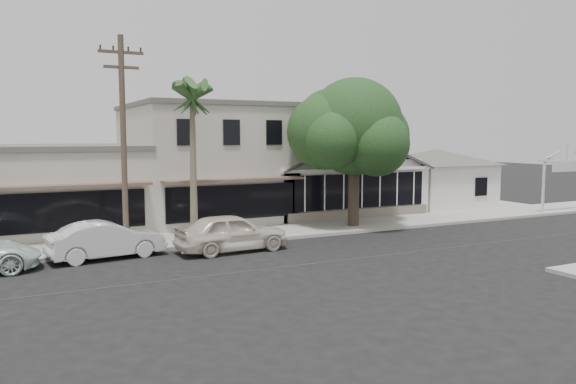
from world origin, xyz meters
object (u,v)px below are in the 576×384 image
arch_sign (566,164)px  car_1 (107,240)px  utility_pole (123,139)px  car_0 (232,232)px  shade_tree (351,130)px

arch_sign → car_1: bearing=-178.5°
utility_pole → car_0: utility_pole is taller
car_0 → shade_tree: shade_tree is taller
utility_pole → car_0: (4.11, -1.59, -3.97)m
shade_tree → arch_sign: bearing=-4.9°
arch_sign → shade_tree: 15.57m
arch_sign → utility_pole: 27.45m
utility_pole → car_0: bearing=-21.1°
arch_sign → utility_pole: size_ratio=0.46×
utility_pole → shade_tree: (12.03, 1.42, 0.46)m
arch_sign → car_0: 23.47m
car_1 → car_0: bearing=-108.6°
arch_sign → utility_pole: bearing=-179.8°
car_1 → utility_pole: bearing=-62.3°
arch_sign → car_1: size_ratio=0.90×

